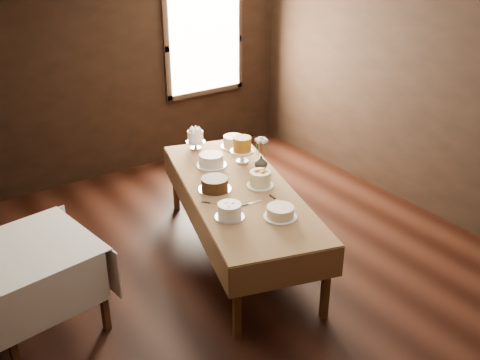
{
  "coord_description": "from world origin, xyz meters",
  "views": [
    {
      "loc": [
        -2.77,
        -3.82,
        3.33
      ],
      "look_at": [
        0.0,
        0.2,
        0.95
      ],
      "focal_mm": 42.35,
      "sensor_mm": 36.0,
      "label": 1
    }
  ],
  "objects_px": {
    "cake_lattice": "(211,161)",
    "cake_server_a": "(255,202)",
    "cake_flowers": "(260,179)",
    "cake_server_b": "(280,202)",
    "cake_swirl": "(230,211)",
    "cake_chocolate": "(215,184)",
    "cake_server_d": "(253,173)",
    "side_table": "(31,257)",
    "flower_vase": "(261,163)",
    "display_table": "(239,193)",
    "cake_server_c": "(220,176)",
    "cake_server_e": "(217,204)",
    "cake_meringue": "(195,140)",
    "cake_caramel": "(242,151)",
    "cake_speckled": "(233,142)",
    "cake_cream": "(280,212)"
  },
  "relations": [
    {
      "from": "cake_server_d",
      "to": "cake_speckled",
      "type": "bearing_deg",
      "value": 19.33
    },
    {
      "from": "flower_vase",
      "to": "cake_server_e",
      "type": "bearing_deg",
      "value": -153.03
    },
    {
      "from": "cake_speckled",
      "to": "cake_cream",
      "type": "bearing_deg",
      "value": -109.57
    },
    {
      "from": "side_table",
      "to": "cake_lattice",
      "type": "bearing_deg",
      "value": 15.27
    },
    {
      "from": "cake_cream",
      "to": "cake_server_c",
      "type": "bearing_deg",
      "value": 88.84
    },
    {
      "from": "cake_swirl",
      "to": "cake_server_d",
      "type": "distance_m",
      "value": 0.95
    },
    {
      "from": "cake_swirl",
      "to": "cake_server_a",
      "type": "relative_size",
      "value": 1.2
    },
    {
      "from": "cake_server_c",
      "to": "cake_server_e",
      "type": "relative_size",
      "value": 1.0
    },
    {
      "from": "cake_chocolate",
      "to": "cake_server_e",
      "type": "distance_m",
      "value": 0.32
    },
    {
      "from": "cake_flowers",
      "to": "flower_vase",
      "type": "xyz_separation_m",
      "value": [
        0.25,
        0.33,
        -0.0
      ]
    },
    {
      "from": "cake_caramel",
      "to": "cake_cream",
      "type": "bearing_deg",
      "value": -109.08
    },
    {
      "from": "side_table",
      "to": "cake_swirl",
      "type": "xyz_separation_m",
      "value": [
        1.65,
        -0.48,
        0.13
      ]
    },
    {
      "from": "cake_flowers",
      "to": "cake_server_b",
      "type": "height_order",
      "value": "cake_flowers"
    },
    {
      "from": "display_table",
      "to": "cake_server_b",
      "type": "bearing_deg",
      "value": -72.94
    },
    {
      "from": "cake_swirl",
      "to": "cake_server_b",
      "type": "bearing_deg",
      "value": -3.09
    },
    {
      "from": "cake_server_e",
      "to": "cake_swirl",
      "type": "bearing_deg",
      "value": -46.63
    },
    {
      "from": "cake_server_d",
      "to": "side_table",
      "type": "bearing_deg",
      "value": 131.16
    },
    {
      "from": "cake_flowers",
      "to": "cake_lattice",
      "type": "bearing_deg",
      "value": 101.27
    },
    {
      "from": "cake_lattice",
      "to": "cake_swirl",
      "type": "distance_m",
      "value": 1.15
    },
    {
      "from": "side_table",
      "to": "cake_server_e",
      "type": "bearing_deg",
      "value": -7.01
    },
    {
      "from": "cake_caramel",
      "to": "cake_chocolate",
      "type": "bearing_deg",
      "value": -146.58
    },
    {
      "from": "cake_meringue",
      "to": "cake_server_e",
      "type": "height_order",
      "value": "cake_meringue"
    },
    {
      "from": "cake_server_d",
      "to": "cake_swirl",
      "type": "bearing_deg",
      "value": 168.9
    },
    {
      "from": "cake_server_e",
      "to": "side_table",
      "type": "bearing_deg",
      "value": -134.72
    },
    {
      "from": "cake_lattice",
      "to": "cake_server_a",
      "type": "distance_m",
      "value": 0.96
    },
    {
      "from": "display_table",
      "to": "cake_lattice",
      "type": "relative_size",
      "value": 7.64
    },
    {
      "from": "cake_swirl",
      "to": "cake_caramel",
      "type": "bearing_deg",
      "value": 49.98
    },
    {
      "from": "cake_caramel",
      "to": "cake_server_a",
      "type": "relative_size",
      "value": 1.25
    },
    {
      "from": "cake_speckled",
      "to": "cake_server_c",
      "type": "relative_size",
      "value": 1.2
    },
    {
      "from": "cake_meringue",
      "to": "cake_server_d",
      "type": "distance_m",
      "value": 0.94
    },
    {
      "from": "display_table",
      "to": "cake_flowers",
      "type": "bearing_deg",
      "value": -23.86
    },
    {
      "from": "cake_meringue",
      "to": "cake_server_d",
      "type": "height_order",
      "value": "cake_meringue"
    },
    {
      "from": "cake_caramel",
      "to": "cake_meringue",
      "type": "bearing_deg",
      "value": 110.71
    },
    {
      "from": "cake_chocolate",
      "to": "cake_server_e",
      "type": "bearing_deg",
      "value": -117.7
    },
    {
      "from": "cake_swirl",
      "to": "cake_chocolate",
      "type": "bearing_deg",
      "value": 71.07
    },
    {
      "from": "flower_vase",
      "to": "cake_server_a",
      "type": "bearing_deg",
      "value": -130.71
    },
    {
      "from": "side_table",
      "to": "flower_vase",
      "type": "xyz_separation_m",
      "value": [
        2.5,
        0.21,
        0.14
      ]
    },
    {
      "from": "cake_speckled",
      "to": "cake_cream",
      "type": "height_order",
      "value": "cake_speckled"
    },
    {
      "from": "cake_meringue",
      "to": "side_table",
      "type": "bearing_deg",
      "value": -154.03
    },
    {
      "from": "cake_caramel",
      "to": "cake_server_d",
      "type": "height_order",
      "value": "cake_caramel"
    },
    {
      "from": "cake_caramel",
      "to": "cake_server_a",
      "type": "distance_m",
      "value": 0.95
    },
    {
      "from": "cake_meringue",
      "to": "flower_vase",
      "type": "relative_size",
      "value": 1.65
    },
    {
      "from": "cake_server_c",
      "to": "cake_server_e",
      "type": "height_order",
      "value": "same"
    },
    {
      "from": "cake_swirl",
      "to": "cake_lattice",
      "type": "bearing_deg",
      "value": 66.2
    },
    {
      "from": "cake_server_a",
      "to": "cake_flowers",
      "type": "bearing_deg",
      "value": 50.54
    },
    {
      "from": "side_table",
      "to": "cake_lattice",
      "type": "xyz_separation_m",
      "value": [
        2.11,
        0.58,
        0.12
      ]
    },
    {
      "from": "cake_cream",
      "to": "cake_chocolate",
      "type": "bearing_deg",
      "value": 103.45
    },
    {
      "from": "cake_meringue",
      "to": "cake_server_e",
      "type": "relative_size",
      "value": 1.0
    },
    {
      "from": "cake_server_a",
      "to": "cake_speckled",
      "type": "bearing_deg",
      "value": 69.43
    },
    {
      "from": "cake_caramel",
      "to": "cake_lattice",
      "type": "bearing_deg",
      "value": 161.79
    }
  ]
}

